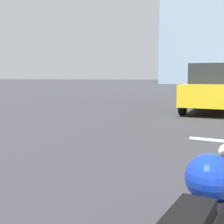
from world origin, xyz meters
The scene contains 4 objects.
motorcycle centered at (3.41, 4.90, 0.40)m, with size 0.73×2.71×0.81m.
parked_car_yellow centered at (3.16, 15.41, 0.91)m, with size 2.27×4.19×1.86m.
parked_car_black centered at (3.13, 27.57, 0.81)m, with size 1.98×4.14×1.60m.
parked_car_silver centered at (2.95, 38.63, 0.87)m, with size 2.28×4.04×1.73m.
Camera 1 is at (3.52, 2.88, 1.35)m, focal length 50.00 mm.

